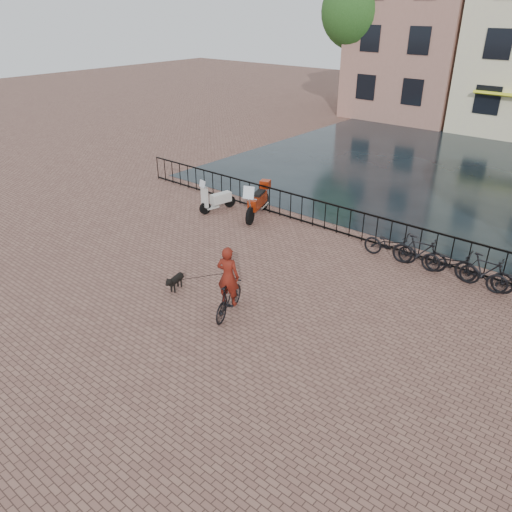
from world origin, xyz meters
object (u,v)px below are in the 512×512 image
Objects in this scene: cyclist at (228,285)px; scooter at (217,194)px; dog at (176,281)px; motorcycle at (258,198)px.

scooter is (-5.25, 5.07, -0.16)m from cyclist.
cyclist is at bearing -32.74° from scooter.
dog is at bearing -46.08° from scooter.
dog is at bearing -92.99° from motorcycle.
scooter is (-1.58, -0.51, -0.07)m from motorcycle.
scooter is (-3.27, 5.11, 0.43)m from dog.
cyclist is 2.84× the size of dog.
cyclist is at bearing -13.96° from dog.
cyclist is at bearing -76.42° from motorcycle.
cyclist reaches higher than scooter.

